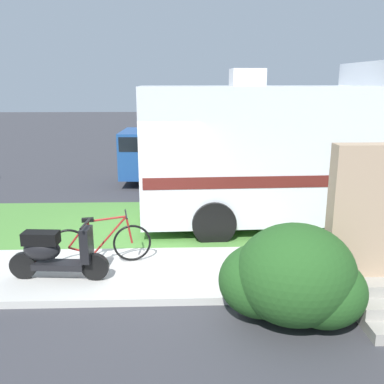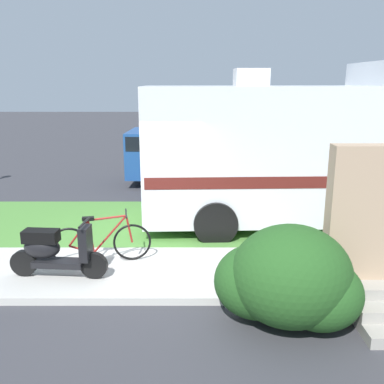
{
  "view_description": "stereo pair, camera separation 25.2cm",
  "coord_description": "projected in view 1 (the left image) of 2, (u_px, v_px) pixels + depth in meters",
  "views": [
    {
      "loc": [
        0.83,
        -7.89,
        3.22
      ],
      "look_at": [
        1.12,
        0.3,
        1.1
      ],
      "focal_mm": 39.88,
      "sensor_mm": 36.0,
      "label": 1
    },
    {
      "loc": [
        1.08,
        -7.9,
        3.22
      ],
      "look_at": [
        1.12,
        0.3,
        1.1
      ],
      "focal_mm": 39.88,
      "sensor_mm": 36.0,
      "label": 2
    }
  ],
  "objects": [
    {
      "name": "bush_by_porch",
      "position": [
        292.0,
        279.0,
        5.74
      ],
      "size": [
        1.94,
        1.46,
        1.38
      ],
      "color": "#23511E",
      "rests_on": "ground"
    },
    {
      "name": "bicycle",
      "position": [
        101.0,
        243.0,
        7.43
      ],
      "size": [
        1.74,
        0.52,
        0.89
      ],
      "color": "black",
      "rests_on": "ground"
    },
    {
      "name": "pickup_truck_far",
      "position": [
        246.0,
        139.0,
        17.56
      ],
      "size": [
        5.39,
        2.29,
        1.73
      ],
      "color": "silver",
      "rests_on": "ground"
    },
    {
      "name": "ground_plane",
      "position": [
        136.0,
        250.0,
        8.42
      ],
      "size": [
        80.0,
        80.0,
        0.0
      ],
      "primitive_type": "plane",
      "color": "#38383D"
    },
    {
      "name": "scooter",
      "position": [
        54.0,
        252.0,
        6.82
      ],
      "size": [
        1.62,
        0.5,
        0.97
      ],
      "color": "black",
      "rests_on": "ground"
    },
    {
      "name": "motorhome_rv",
      "position": [
        293.0,
        150.0,
        9.56
      ],
      "size": [
        6.68,
        2.73,
        3.64
      ],
      "color": "silver",
      "rests_on": "ground"
    },
    {
      "name": "sidewalk",
      "position": [
        130.0,
        274.0,
        7.24
      ],
      "size": [
        24.0,
        2.0,
        0.12
      ],
      "color": "beige",
      "rests_on": "ground"
    },
    {
      "name": "bottle_green",
      "position": [
        295.0,
        255.0,
        7.62
      ],
      "size": [
        0.07,
        0.07,
        0.23
      ],
      "color": "navy",
      "rests_on": "ground"
    },
    {
      "name": "pickup_truck_near",
      "position": [
        189.0,
        155.0,
        13.76
      ],
      "size": [
        5.68,
        2.4,
        1.71
      ],
      "color": "#1E478C",
      "rests_on": "ground"
    },
    {
      "name": "grass_strip",
      "position": [
        142.0,
        224.0,
        9.86
      ],
      "size": [
        24.0,
        3.4,
        0.08
      ],
      "color": "#4C8438",
      "rests_on": "ground"
    }
  ]
}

